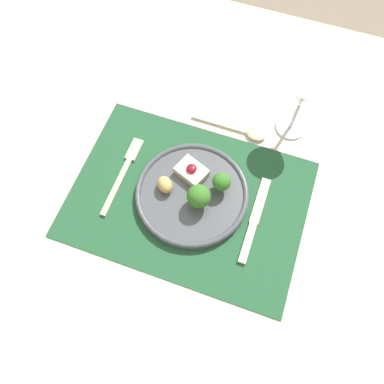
{
  "coord_description": "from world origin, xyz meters",
  "views": [
    {
      "loc": [
        0.11,
        -0.3,
        1.5
      ],
      "look_at": [
        0.01,
        0.01,
        0.79
      ],
      "focal_mm": 35.0,
      "sensor_mm": 36.0,
      "label": 1
    }
  ],
  "objects_px": {
    "knife": "(253,225)",
    "spoon": "(246,131)",
    "wine_glass_near": "(303,96)",
    "dinner_plate": "(193,192)",
    "fork": "(125,170)"
  },
  "relations": [
    {
      "from": "fork",
      "to": "knife",
      "type": "bearing_deg",
      "value": -3.82
    },
    {
      "from": "wine_glass_near",
      "to": "spoon",
      "type": "bearing_deg",
      "value": -153.0
    },
    {
      "from": "spoon",
      "to": "knife",
      "type": "bearing_deg",
      "value": -74.48
    },
    {
      "from": "knife",
      "to": "spoon",
      "type": "xyz_separation_m",
      "value": [
        -0.08,
        0.22,
        -0.0
      ]
    },
    {
      "from": "knife",
      "to": "wine_glass_near",
      "type": "relative_size",
      "value": 1.25
    },
    {
      "from": "spoon",
      "to": "wine_glass_near",
      "type": "height_order",
      "value": "wine_glass_near"
    },
    {
      "from": "fork",
      "to": "wine_glass_near",
      "type": "bearing_deg",
      "value": 38.1
    },
    {
      "from": "fork",
      "to": "spoon",
      "type": "distance_m",
      "value": 0.29
    },
    {
      "from": "knife",
      "to": "spoon",
      "type": "distance_m",
      "value": 0.23
    },
    {
      "from": "wine_glass_near",
      "to": "knife",
      "type": "bearing_deg",
      "value": -93.73
    },
    {
      "from": "dinner_plate",
      "to": "spoon",
      "type": "bearing_deg",
      "value": 72.1
    },
    {
      "from": "dinner_plate",
      "to": "knife",
      "type": "distance_m",
      "value": 0.14
    },
    {
      "from": "fork",
      "to": "spoon",
      "type": "xyz_separation_m",
      "value": [
        0.22,
        0.19,
        -0.0
      ]
    },
    {
      "from": "dinner_plate",
      "to": "wine_glass_near",
      "type": "height_order",
      "value": "wine_glass_near"
    },
    {
      "from": "knife",
      "to": "spoon",
      "type": "bearing_deg",
      "value": 107.47
    }
  ]
}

